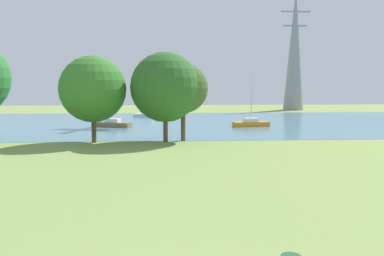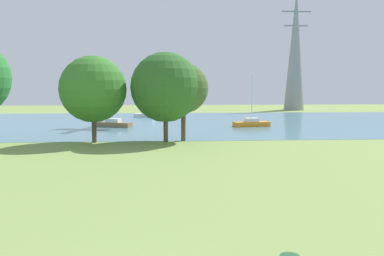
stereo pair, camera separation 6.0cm
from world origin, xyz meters
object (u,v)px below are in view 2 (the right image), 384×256
object	(u,v)px
tree_mid_shore	(165,87)
electricity_pylon	(295,49)
sailboat_brown	(113,124)
tree_east_far	(93,89)
sailboat_white	(148,115)
tree_east_near	(183,88)
sailboat_orange	(251,123)

from	to	relation	value
tree_mid_shore	electricity_pylon	bearing A→B (deg)	59.89
sailboat_brown	tree_east_far	world-z (taller)	tree_east_far
sailboat_brown	electricity_pylon	size ratio (longest dim) A/B	0.22
sailboat_brown	sailboat_white	distance (m)	16.39
sailboat_brown	sailboat_white	xyz separation A→B (m)	(3.89, 15.92, 0.01)
tree_east_near	sailboat_brown	bearing A→B (deg)	121.99
sailboat_brown	tree_mid_shore	world-z (taller)	tree_mid_shore
sailboat_brown	tree_east_far	distance (m)	15.12
sailboat_orange	electricity_pylon	xyz separation A→B (m)	(16.90, 34.87, 12.82)
sailboat_brown	tree_east_far	size ratio (longest dim) A/B	0.70
tree_mid_shore	tree_east_far	bearing A→B (deg)	-179.63
tree_east_near	tree_mid_shore	bearing A→B (deg)	-159.77
sailboat_brown	electricity_pylon	bearing A→B (deg)	44.40
sailboat_orange	tree_mid_shore	distance (m)	18.51
tree_mid_shore	electricity_pylon	distance (m)	56.86
electricity_pylon	tree_east_far	bearing A→B (deg)	-125.71
electricity_pylon	tree_east_near	bearing A→B (deg)	-118.88
electricity_pylon	sailboat_white	bearing A→B (deg)	-149.42
sailboat_brown	sailboat_white	size ratio (longest dim) A/B	0.92
sailboat_brown	tree_east_near	xyz separation A→B (m)	(8.57, -13.71, 4.69)
tree_east_far	tree_mid_shore	bearing A→B (deg)	0.37
sailboat_orange	tree_east_far	world-z (taller)	tree_east_far
tree_mid_shore	sailboat_orange	bearing A→B (deg)	50.66
tree_east_far	sailboat_brown	bearing A→B (deg)	90.12
tree_east_far	tree_east_near	xyz separation A→B (m)	(8.53, 0.68, 0.07)
sailboat_brown	tree_east_near	size ratio (longest dim) A/B	0.75
sailboat_brown	sailboat_white	world-z (taller)	sailboat_white
sailboat_orange	sailboat_white	size ratio (longest dim) A/B	1.10
sailboat_white	tree_east_far	size ratio (longest dim) A/B	0.76
sailboat_brown	tree_east_near	distance (m)	16.83
tree_east_near	electricity_pylon	distance (m)	55.48
sailboat_white	tree_east_near	distance (m)	30.37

